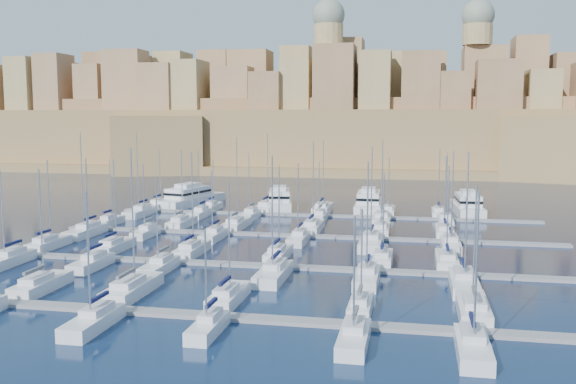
% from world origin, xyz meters
% --- Properties ---
extents(ground, '(600.00, 600.00, 0.00)m').
position_xyz_m(ground, '(0.00, 0.00, 0.00)').
color(ground, black).
rests_on(ground, ground).
extents(pontoon_near, '(84.00, 2.00, 0.40)m').
position_xyz_m(pontoon_near, '(0.00, -34.00, 0.20)').
color(pontoon_near, slate).
rests_on(pontoon_near, ground).
extents(pontoon_mid_near, '(84.00, 2.00, 0.40)m').
position_xyz_m(pontoon_mid_near, '(0.00, -12.00, 0.20)').
color(pontoon_mid_near, slate).
rests_on(pontoon_mid_near, ground).
extents(pontoon_mid_far, '(84.00, 2.00, 0.40)m').
position_xyz_m(pontoon_mid_far, '(0.00, 10.00, 0.20)').
color(pontoon_mid_far, slate).
rests_on(pontoon_mid_far, ground).
extents(pontoon_far, '(84.00, 2.00, 0.40)m').
position_xyz_m(pontoon_far, '(0.00, 32.00, 0.20)').
color(pontoon_far, slate).
rests_on(pontoon_far, ground).
extents(sailboat_1, '(2.82, 9.39, 14.39)m').
position_xyz_m(sailboat_1, '(-23.76, -28.42, 0.75)').
color(sailboat_1, silver).
rests_on(sailboat_1, ground).
extents(sailboat_2, '(3.17, 10.58, 16.80)m').
position_xyz_m(sailboat_2, '(-12.79, -27.84, 0.78)').
color(sailboat_2, silver).
rests_on(sailboat_2, ground).
extents(sailboat_3, '(2.67, 8.91, 13.32)m').
position_xyz_m(sailboat_3, '(-1.31, -28.66, 0.74)').
color(sailboat_3, silver).
rests_on(sailboat_3, ground).
extents(sailboat_4, '(2.25, 7.49, 10.97)m').
position_xyz_m(sailboat_4, '(12.98, -29.35, 0.70)').
color(sailboat_4, silver).
rests_on(sailboat_4, ground).
extents(sailboat_5, '(2.99, 9.96, 13.42)m').
position_xyz_m(sailboat_5, '(24.19, -28.14, 0.75)').
color(sailboat_5, silver).
rests_on(sailboat_5, ground).
extents(sailboat_8, '(2.62, 8.74, 13.46)m').
position_xyz_m(sailboat_8, '(-11.42, -39.26, 0.74)').
color(sailboat_8, silver).
rests_on(sailboat_8, ground).
extents(sailboat_9, '(2.19, 7.30, 10.25)m').
position_xyz_m(sailboat_9, '(-0.30, -38.55, 0.70)').
color(sailboat_9, silver).
rests_on(sailboat_9, ground).
extents(sailboat_10, '(2.48, 8.28, 11.84)m').
position_xyz_m(sailboat_10, '(13.21, -39.03, 0.72)').
color(sailboat_10, silver).
rests_on(sailboat_10, ground).
extents(sailboat_11, '(2.70, 8.99, 14.29)m').
position_xyz_m(sailboat_11, '(23.24, -39.38, 0.75)').
color(sailboat_11, silver).
rests_on(sailboat_11, ground).
extents(sailboat_12, '(2.72, 9.07, 13.72)m').
position_xyz_m(sailboat_12, '(-36.24, -6.58, 0.74)').
color(sailboat_12, silver).
rests_on(sailboat_12, ground).
extents(sailboat_13, '(2.77, 9.25, 13.97)m').
position_xyz_m(sailboat_13, '(-25.52, -6.49, 0.74)').
color(sailboat_13, silver).
rests_on(sailboat_13, ground).
extents(sailboat_14, '(2.75, 9.17, 15.21)m').
position_xyz_m(sailboat_14, '(-13.37, -6.53, 0.76)').
color(sailboat_14, silver).
rests_on(sailboat_14, ground).
extents(sailboat_15, '(2.64, 8.81, 13.45)m').
position_xyz_m(sailboat_15, '(-0.51, -6.70, 0.74)').
color(sailboat_15, silver).
rests_on(sailboat_15, ground).
extents(sailboat_16, '(2.50, 8.32, 12.65)m').
position_xyz_m(sailboat_16, '(14.07, -6.95, 0.73)').
color(sailboat_16, silver).
rests_on(sailboat_16, ground).
extents(sailboat_17, '(2.86, 9.53, 13.71)m').
position_xyz_m(sailboat_17, '(22.57, -6.35, 0.74)').
color(sailboat_17, silver).
rests_on(sailboat_17, ground).
extents(sailboat_18, '(2.88, 9.60, 13.23)m').
position_xyz_m(sailboat_18, '(-35.51, -17.68, 0.74)').
color(sailboat_18, silver).
rests_on(sailboat_18, ground).
extents(sailboat_19, '(2.60, 8.67, 14.94)m').
position_xyz_m(sailboat_19, '(-23.44, -17.23, 0.75)').
color(sailboat_19, silver).
rests_on(sailboat_19, ground).
extents(sailboat_20, '(2.56, 8.52, 12.63)m').
position_xyz_m(sailboat_20, '(-13.94, -17.15, 0.73)').
color(sailboat_20, silver).
rests_on(sailboat_20, ground).
extents(sailboat_21, '(3.09, 10.29, 15.62)m').
position_xyz_m(sailboat_21, '(1.33, -18.02, 0.77)').
color(sailboat_21, silver).
rests_on(sailboat_21, ground).
extents(sailboat_22, '(2.79, 9.29, 15.01)m').
position_xyz_m(sailboat_22, '(12.73, -17.53, 0.75)').
color(sailboat_22, silver).
rests_on(sailboat_22, ground).
extents(sailboat_23, '(3.08, 10.27, 16.31)m').
position_xyz_m(sailboat_23, '(24.01, -18.01, 0.77)').
color(sailboat_23, silver).
rests_on(sailboat_23, ground).
extents(sailboat_24, '(2.29, 7.63, 12.38)m').
position_xyz_m(sailboat_24, '(-36.84, 14.72, 0.72)').
color(sailboat_24, silver).
rests_on(sailboat_24, ground).
extents(sailboat_25, '(2.80, 9.35, 14.13)m').
position_xyz_m(sailboat_25, '(-23.28, 15.56, 0.75)').
color(sailboat_25, silver).
rests_on(sailboat_25, ground).
extents(sailboat_26, '(3.01, 10.04, 16.47)m').
position_xyz_m(sailboat_26, '(-13.06, 15.90, 0.77)').
color(sailboat_26, silver).
rests_on(sailboat_26, ground).
extents(sailboat_27, '(2.96, 9.86, 16.01)m').
position_xyz_m(sailboat_27, '(0.76, 15.81, 0.77)').
color(sailboat_27, silver).
rests_on(sailboat_27, ground).
extents(sailboat_28, '(2.74, 9.15, 13.76)m').
position_xyz_m(sailboat_28, '(12.71, 15.46, 0.74)').
color(sailboat_28, silver).
rests_on(sailboat_28, ground).
extents(sailboat_29, '(2.91, 9.70, 13.59)m').
position_xyz_m(sailboat_29, '(23.19, 15.73, 0.75)').
color(sailboat_29, silver).
rests_on(sailboat_29, ground).
extents(sailboat_30, '(3.09, 10.31, 17.57)m').
position_xyz_m(sailboat_30, '(-35.85, 3.97, 0.78)').
color(sailboat_30, silver).
rests_on(sailboat_30, ground).
extents(sailboat_31, '(2.34, 7.81, 12.49)m').
position_xyz_m(sailboat_31, '(-25.63, 5.20, 0.72)').
color(sailboat_31, silver).
rests_on(sailboat_31, ground).
extents(sailboat_32, '(2.52, 8.41, 11.64)m').
position_xyz_m(sailboat_32, '(-13.78, 4.90, 0.72)').
color(sailboat_32, silver).
rests_on(sailboat_32, ground).
extents(sailboat_33, '(2.52, 8.40, 12.99)m').
position_xyz_m(sailboat_33, '(0.28, 4.91, 0.73)').
color(sailboat_33, silver).
rests_on(sailboat_33, ground).
extents(sailboat_34, '(3.26, 10.88, 15.75)m').
position_xyz_m(sailboat_34, '(11.78, 3.69, 0.77)').
color(sailboat_34, silver).
rests_on(sailboat_34, ground).
extents(sailboat_35, '(2.79, 9.31, 15.19)m').
position_xyz_m(sailboat_35, '(23.64, 4.46, 0.76)').
color(sailboat_35, silver).
rests_on(sailboat_35, ground).
extents(sailboat_36, '(2.76, 9.19, 13.12)m').
position_xyz_m(sailboat_36, '(-36.62, 37.48, 0.74)').
color(sailboat_36, silver).
rests_on(sailboat_36, ground).
extents(sailboat_37, '(2.29, 7.62, 11.09)m').
position_xyz_m(sailboat_37, '(-24.17, 36.71, 0.71)').
color(sailboat_37, silver).
rests_on(sailboat_37, ground).
extents(sailboat_38, '(3.24, 10.80, 16.69)m').
position_xyz_m(sailboat_38, '(-12.61, 38.27, 0.78)').
color(sailboat_38, silver).
rests_on(sailboat_38, ground).
extents(sailboat_39, '(3.19, 10.62, 15.15)m').
position_xyz_m(sailboat_39, '(-0.68, 38.18, 0.77)').
color(sailboat_39, silver).
rests_on(sailboat_39, ground).
extents(sailboat_40, '(2.58, 8.59, 12.00)m').
position_xyz_m(sailboat_40, '(12.96, 37.19, 0.72)').
color(sailboat_40, silver).
rests_on(sailboat_40, ground).
extents(sailboat_41, '(2.53, 8.43, 13.89)m').
position_xyz_m(sailboat_41, '(22.90, 37.11, 0.74)').
color(sailboat_41, silver).
rests_on(sailboat_41, ground).
extents(sailboat_42, '(3.10, 10.33, 16.97)m').
position_xyz_m(sailboat_42, '(-36.02, 25.96, 0.78)').
color(sailboat_42, silver).
rests_on(sailboat_42, ground).
extents(sailboat_43, '(2.57, 8.56, 13.38)m').
position_xyz_m(sailboat_43, '(-23.65, 26.83, 0.73)').
color(sailboat_43, silver).
rests_on(sailboat_43, ground).
extents(sailboat_44, '(2.58, 8.59, 13.16)m').
position_xyz_m(sailboat_44, '(-13.38, 26.81, 0.73)').
color(sailboat_44, silver).
rests_on(sailboat_44, ground).
extents(sailboat_45, '(2.39, 7.95, 11.64)m').
position_xyz_m(sailboat_45, '(0.31, 27.13, 0.71)').
color(sailboat_45, silver).
rests_on(sailboat_45, ground).
extents(sailboat_46, '(3.25, 10.82, 15.97)m').
position_xyz_m(sailboat_46, '(12.23, 25.72, 0.78)').
color(sailboat_46, silver).
rests_on(sailboat_46, ground).
extents(sailboat_47, '(2.75, 9.17, 13.71)m').
position_xyz_m(sailboat_47, '(23.82, 26.53, 0.74)').
color(sailboat_47, silver).
rests_on(sailboat_47, ground).
extents(motor_yacht_a, '(10.94, 20.85, 5.25)m').
position_xyz_m(motor_yacht_a, '(-31.66, 43.11, 1.73)').
color(motor_yacht_a, silver).
rests_on(motor_yacht_a, ground).
extents(motor_yacht_b, '(8.30, 17.65, 5.25)m').
position_xyz_m(motor_yacht_b, '(-10.62, 41.66, 1.73)').
color(motor_yacht_b, silver).
rests_on(motor_yacht_b, ground).
extents(motor_yacht_c, '(5.89, 17.89, 5.25)m').
position_xyz_m(motor_yacht_c, '(8.62, 42.02, 1.73)').
color(motor_yacht_c, silver).
rests_on(motor_yacht_c, ground).
extents(motor_yacht_d, '(6.16, 17.49, 5.25)m').
position_xyz_m(motor_yacht_d, '(28.88, 41.77, 1.73)').
color(motor_yacht_d, silver).
rests_on(motor_yacht_d, ground).
extents(fortified_city, '(460.00, 108.95, 59.52)m').
position_xyz_m(fortified_city, '(-0.19, 155.26, 14.74)').
color(fortified_city, brown).
rests_on(fortified_city, ground).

